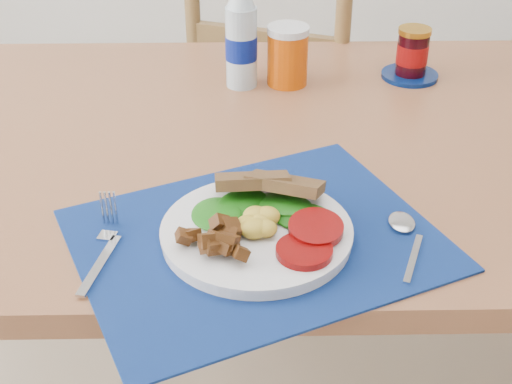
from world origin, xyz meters
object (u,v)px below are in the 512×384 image
at_px(chair_far, 279,79).
at_px(water_bottle, 241,40).
at_px(juice_glass, 288,57).
at_px(breakfast_plate, 253,229).
at_px(jam_on_saucer, 412,56).

relative_size(chair_far, water_bottle, 5.48).
bearing_deg(juice_glass, breakfast_plate, -98.17).
bearing_deg(jam_on_saucer, chair_far, 123.00).
bearing_deg(water_bottle, jam_on_saucer, 5.32).
bearing_deg(jam_on_saucer, breakfast_plate, -120.47).
height_order(breakfast_plate, juice_glass, juice_glass).
bearing_deg(juice_glass, chair_far, 89.30).
relative_size(chair_far, jam_on_saucer, 10.07).
relative_size(water_bottle, juice_glass, 1.91).
bearing_deg(water_bottle, chair_far, 76.92).
bearing_deg(jam_on_saucer, water_bottle, -174.68).
bearing_deg(jam_on_saucer, juice_glass, -174.23).
distance_m(chair_far, water_bottle, 0.50).
relative_size(breakfast_plate, juice_glass, 2.34).
bearing_deg(breakfast_plate, juice_glass, 87.00).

